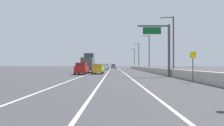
% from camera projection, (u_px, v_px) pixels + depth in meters
% --- Properties ---
extents(ground_plane, '(320.00, 320.00, 0.00)m').
position_uv_depth(ground_plane, '(116.00, 70.00, 66.65)').
color(ground_plane, '#38383A').
extents(lane_stripe_left, '(0.16, 130.00, 0.00)m').
position_uv_depth(lane_stripe_left, '(95.00, 71.00, 57.68)').
color(lane_stripe_left, silver).
rests_on(lane_stripe_left, ground_plane).
extents(lane_stripe_center, '(0.16, 130.00, 0.00)m').
position_uv_depth(lane_stripe_center, '(109.00, 71.00, 57.66)').
color(lane_stripe_center, silver).
rests_on(lane_stripe_center, ground_plane).
extents(lane_stripe_right, '(0.16, 130.00, 0.00)m').
position_uv_depth(lane_stripe_right, '(122.00, 71.00, 57.64)').
color(lane_stripe_right, silver).
rests_on(lane_stripe_right, ground_plane).
extents(jersey_barrier_right, '(0.60, 120.00, 1.10)m').
position_uv_depth(jersey_barrier_right, '(158.00, 71.00, 42.61)').
color(jersey_barrier_right, '#B2ADA3').
rests_on(jersey_barrier_right, ground_plane).
extents(overhead_sign_gantry, '(4.68, 0.36, 7.50)m').
position_uv_depth(overhead_sign_gantry, '(164.00, 44.00, 31.55)').
color(overhead_sign_gantry, '#47474C').
rests_on(overhead_sign_gantry, ground_plane).
extents(speed_advisory_sign, '(0.60, 0.11, 3.00)m').
position_uv_depth(speed_advisory_sign, '(193.00, 64.00, 21.28)').
color(speed_advisory_sign, '#4C4C51').
rests_on(speed_advisory_sign, ground_plane).
extents(lamp_post_right_second, '(2.14, 0.44, 9.25)m').
position_uv_depth(lamp_post_right_second, '(172.00, 41.00, 33.93)').
color(lamp_post_right_second, '#4C4C51').
rests_on(lamp_post_right_second, ground_plane).
extents(lamp_post_right_third, '(2.14, 0.44, 9.25)m').
position_uv_depth(lamp_post_right_third, '(148.00, 50.00, 55.75)').
color(lamp_post_right_third, '#4C4C51').
rests_on(lamp_post_right_third, ground_plane).
extents(lamp_post_right_fourth, '(2.14, 0.44, 9.25)m').
position_uv_depth(lamp_post_right_fourth, '(138.00, 54.00, 77.57)').
color(lamp_post_right_fourth, '#4C4C51').
rests_on(lamp_post_right_fourth, ground_plane).
extents(lamp_post_right_fifth, '(2.14, 0.44, 9.25)m').
position_uv_depth(lamp_post_right_fifth, '(134.00, 57.00, 99.39)').
color(lamp_post_right_fifth, '#4C4C51').
rests_on(lamp_post_right_fifth, ground_plane).
extents(car_gray_0, '(1.88, 4.31, 1.98)m').
position_uv_depth(car_gray_0, '(113.00, 66.00, 91.21)').
color(car_gray_0, slate).
rests_on(car_gray_0, ground_plane).
extents(car_yellow_1, '(1.96, 4.79, 1.89)m').
position_uv_depth(car_yellow_1, '(98.00, 69.00, 41.39)').
color(car_yellow_1, gold).
rests_on(car_yellow_1, ground_plane).
extents(car_red_2, '(2.03, 4.76, 2.09)m').
position_uv_depth(car_red_2, '(82.00, 69.00, 38.80)').
color(car_red_2, red).
rests_on(car_red_2, ground_plane).
extents(car_blue_3, '(1.91, 4.15, 2.07)m').
position_uv_depth(car_blue_3, '(106.00, 66.00, 89.66)').
color(car_blue_3, '#1E389E').
rests_on(car_blue_3, ground_plane).
extents(car_white_4, '(1.97, 4.42, 1.94)m').
position_uv_depth(car_white_4, '(105.00, 67.00, 73.14)').
color(car_white_4, white).
rests_on(car_white_4, ground_plane).
extents(box_truck, '(2.53, 7.72, 4.31)m').
position_uv_depth(box_truck, '(88.00, 64.00, 48.60)').
color(box_truck, '#4C4C51').
rests_on(box_truck, ground_plane).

